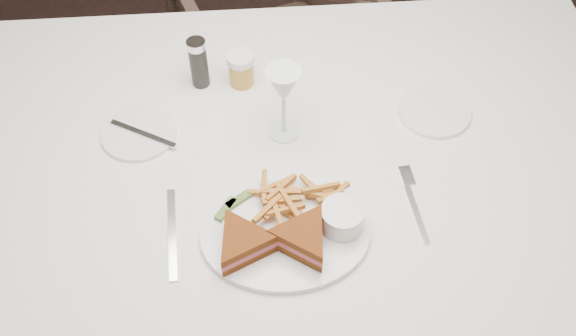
{
  "coord_description": "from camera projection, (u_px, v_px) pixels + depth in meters",
  "views": [
    {
      "loc": [
        0.06,
        -0.89,
        1.77
      ],
      "look_at": [
        0.05,
        -0.11,
        0.8
      ],
      "focal_mm": 40.0,
      "sensor_mm": 36.0,
      "label": 1
    }
  ],
  "objects": [
    {
      "name": "table_setting",
      "position": [
        282.0,
        183.0,
        1.24
      ],
      "size": [
        0.8,
        0.58,
        0.18
      ],
      "color": "white",
      "rests_on": "table"
    },
    {
      "name": "table",
      "position": [
        288.0,
        258.0,
        1.61
      ],
      "size": [
        1.62,
        1.15,
        0.75
      ],
      "primitive_type": "cube",
      "rotation": [
        0.0,
        0.0,
        0.08
      ],
      "color": "white",
      "rests_on": "ground"
    },
    {
      "name": "chair_far",
      "position": [
        276.0,
        41.0,
        2.22
      ],
      "size": [
        0.78,
        0.76,
        0.62
      ],
      "primitive_type": "imported",
      "rotation": [
        0.0,
        0.0,
        3.55
      ],
      "color": "#48352C",
      "rests_on": "ground"
    },
    {
      "name": "ground",
      "position": [
        270.0,
        302.0,
        1.94
      ],
      "size": [
        5.0,
        5.0,
        0.0
      ],
      "primitive_type": "plane",
      "color": "black",
      "rests_on": "ground"
    }
  ]
}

